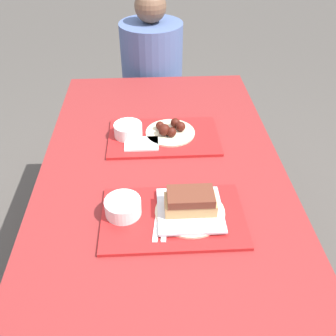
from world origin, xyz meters
TOP-DOWN VIEW (x-y plane):
  - ground_plane at (0.00, 0.00)m, footprint 12.00×12.00m
  - picnic_table at (0.00, 0.00)m, footprint 0.92×1.68m
  - picnic_bench_far at (0.00, 1.06)m, footprint 0.87×0.28m
  - tray_near at (0.02, -0.23)m, footprint 0.46×0.29m
  - tray_far at (0.01, 0.24)m, footprint 0.46×0.29m
  - bowl_coleslaw_near at (-0.14, -0.21)m, footprint 0.12×0.12m
  - brisket_sandwich_plate at (0.08, -0.22)m, footprint 0.23×0.23m
  - plastic_fork_near at (-0.03, -0.25)m, footprint 0.04×0.17m
  - plastic_knife_near at (-0.01, -0.25)m, footprint 0.03×0.17m
  - condiment_packet at (0.04, -0.17)m, footprint 0.04×0.03m
  - bowl_coleslaw_far at (-0.13, 0.25)m, footprint 0.12×0.12m
  - wings_plate_far at (0.04, 0.25)m, footprint 0.21×0.21m
  - napkin_far at (-0.08, 0.18)m, footprint 0.14×0.10m
  - person_seated_across at (-0.02, 1.06)m, footprint 0.36×0.36m

SIDE VIEW (x-z plane):
  - ground_plane at x=0.00m, z-range 0.00..0.00m
  - picnic_bench_far at x=0.00m, z-range 0.16..0.64m
  - picnic_table at x=0.00m, z-range 0.29..1.05m
  - person_seated_across at x=-0.02m, z-range 0.41..1.09m
  - tray_near at x=0.02m, z-range 0.76..0.77m
  - tray_far at x=0.01m, z-range 0.76..0.77m
  - plastic_fork_near at x=-0.03m, z-range 0.77..0.77m
  - plastic_knife_near at x=-0.01m, z-range 0.77..0.77m
  - condiment_packet at x=0.04m, z-range 0.77..0.77m
  - napkin_far at x=-0.08m, z-range 0.77..0.78m
  - wings_plate_far at x=0.04m, z-range 0.76..0.82m
  - bowl_coleslaw_near at x=-0.14m, z-range 0.77..0.83m
  - bowl_coleslaw_far at x=-0.13m, z-range 0.77..0.83m
  - brisket_sandwich_plate at x=0.08m, z-range 0.76..0.84m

